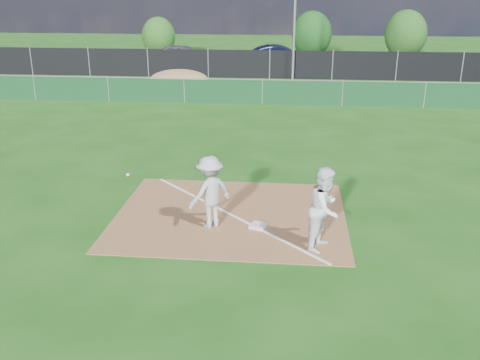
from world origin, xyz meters
name	(u,v)px	position (x,y,z in m)	size (l,w,h in m)	color
ground	(255,129)	(0.00, 10.00, 0.00)	(90.00, 90.00, 0.00)	#164A10
infield_dirt	(231,215)	(0.00, 1.00, 0.01)	(6.00, 5.00, 0.02)	brown
foul_line	(231,214)	(0.00, 1.00, 0.03)	(0.08, 7.00, 0.01)	white
green_fence	(262,93)	(0.00, 15.00, 0.60)	(44.00, 0.05, 1.20)	#0E341A
dirt_mound	(179,80)	(-5.00, 18.50, 0.58)	(3.38, 2.60, 1.17)	olive
black_fence	(270,64)	(0.00, 23.00, 0.90)	(46.00, 0.04, 1.80)	black
parking_lot	(273,67)	(0.00, 28.00, 0.01)	(46.00, 9.00, 0.01)	black
light_pole	(295,15)	(1.50, 22.70, 4.00)	(0.16, 0.16, 8.00)	slate
first_base	(258,226)	(0.78, 0.29, 0.06)	(0.38, 0.38, 0.08)	silver
play_at_first	(210,192)	(-0.42, 0.24, 0.94)	(2.75, 1.31, 1.83)	#BABABD
runner	(325,208)	(2.34, -0.60, 0.97)	(0.95, 0.74, 1.95)	white
car_left	(182,55)	(-6.76, 28.20, 0.79)	(1.85, 4.59, 1.56)	#A5A7AC
car_mid	(280,57)	(0.52, 27.58, 0.83)	(1.73, 4.97, 1.64)	black
car_right	(324,62)	(3.68, 27.03, 0.59)	(1.64, 4.02, 1.17)	black
tree_left	(159,37)	(-9.65, 32.79, 1.69)	(2.77, 2.77, 3.28)	#382316
tree_mid	(312,34)	(2.93, 33.02, 1.96)	(3.20, 3.20, 3.80)	#382316
tree_right	(406,34)	(10.37, 33.31, 2.02)	(3.30, 3.30, 3.92)	#382316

